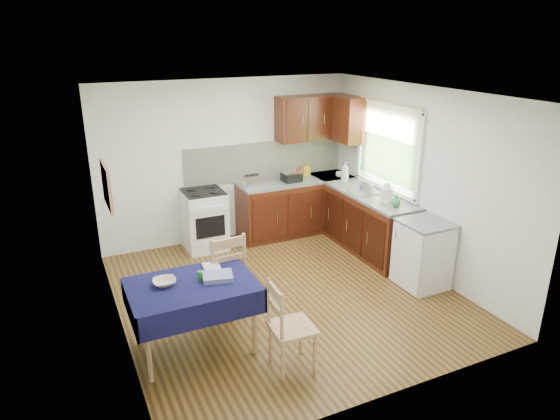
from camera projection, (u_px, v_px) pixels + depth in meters
name	position (u px, v px, depth m)	size (l,w,h in m)	color
floor	(286.00, 293.00, 6.36)	(4.20, 4.20, 0.00)	#452B12
ceiling	(286.00, 93.00, 5.51)	(4.00, 4.20, 0.02)	white
wall_back	(227.00, 161.00, 7.72)	(4.00, 0.02, 2.50)	white
wall_front	(396.00, 273.00, 4.14)	(4.00, 0.02, 2.50)	white
wall_left	(111.00, 226.00, 5.14)	(0.02, 4.20, 2.50)	silver
wall_right	(419.00, 180.00, 6.73)	(0.02, 4.20, 2.50)	white
base_cabinets	(329.00, 215.00, 7.82)	(1.90, 2.30, 0.86)	#371609
worktop_back	(296.00, 181.00, 8.01)	(1.90, 0.60, 0.04)	slate
worktop_right	(371.00, 196.00, 7.29)	(0.60, 1.70, 0.04)	slate
worktop_corner	(331.00, 176.00, 8.27)	(0.60, 0.60, 0.04)	slate
splashback	(266.00, 160.00, 7.99)	(2.70, 0.02, 0.60)	white
upper_cabinets	(324.00, 118.00, 7.87)	(1.20, 0.85, 0.70)	#371609
stove	(204.00, 220.00, 7.54)	(0.60, 0.61, 0.92)	white
window	(388.00, 141.00, 7.18)	(0.04, 1.48, 1.26)	#2E5121
fridge	(423.00, 254.00, 6.42)	(0.58, 0.60, 0.89)	white
corkboard	(107.00, 186.00, 5.29)	(0.04, 0.62, 0.47)	tan
dining_table	(193.00, 293.00, 5.02)	(1.27, 0.86, 0.77)	#0F0F3C
chair_far	(224.00, 272.00, 5.68)	(0.50, 0.50, 1.05)	tan
chair_near	(288.00, 324.00, 4.79)	(0.43, 0.43, 0.93)	tan
toaster	(252.00, 181.00, 7.61)	(0.26, 0.16, 0.20)	silver
sandwich_press	(292.00, 176.00, 7.89)	(0.28, 0.25, 0.16)	black
sauce_bottle	(298.00, 175.00, 7.84)	(0.05, 0.05, 0.22)	red
yellow_packet	(306.00, 170.00, 8.22)	(0.13, 0.08, 0.17)	gold
dish_rack	(365.00, 191.00, 7.34)	(0.42, 0.32, 0.20)	#99999F
kettle	(387.00, 193.00, 6.92)	(0.17, 0.17, 0.28)	white
cup	(339.00, 174.00, 8.14)	(0.11, 0.11, 0.09)	white
soap_bottle_a	(345.00, 172.00, 7.83)	(0.12, 0.13, 0.32)	white
soap_bottle_b	(363.00, 184.00, 7.45)	(0.08, 0.08, 0.18)	#1F44B9
soap_bottle_c	(396.00, 201.00, 6.74)	(0.13, 0.13, 0.17)	green
plate_bowl	(164.00, 282.00, 4.96)	(0.23, 0.23, 0.06)	beige
book	(204.00, 268.00, 5.29)	(0.17, 0.24, 0.02)	white
spice_jar	(200.00, 276.00, 5.05)	(0.05, 0.05, 0.10)	green
tea_towel	(218.00, 277.00, 5.07)	(0.30, 0.24, 0.05)	navy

